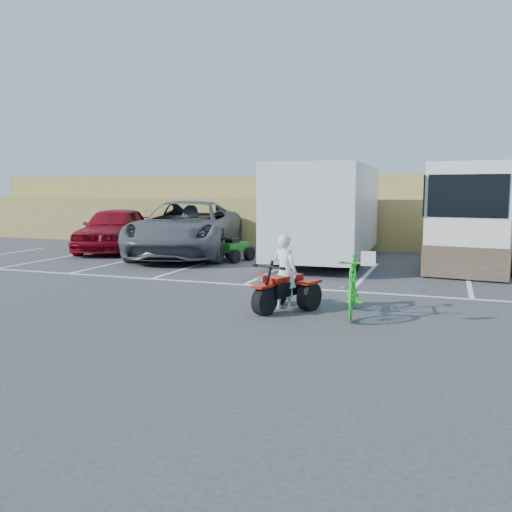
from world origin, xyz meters
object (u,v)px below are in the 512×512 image
(quad_atv_green, at_px, (233,261))
(rv_motorhome, at_px, (480,221))
(red_car, at_px, (115,229))
(rider, at_px, (285,272))
(red_trike_atv, at_px, (280,311))
(cargo_trailer, at_px, (326,211))
(quad_atv_blue, at_px, (200,259))
(green_dirt_bike, at_px, (353,285))
(grey_pickup, at_px, (187,228))

(quad_atv_green, bearing_deg, rv_motorhome, 32.45)
(red_car, bearing_deg, rider, -55.87)
(red_trike_atv, bearing_deg, cargo_trailer, 115.12)
(red_car, xyz_separation_m, cargo_trailer, (8.47, -0.40, 0.85))
(quad_atv_blue, height_order, quad_atv_green, quad_atv_blue)
(red_trike_atv, bearing_deg, rv_motorhome, 85.87)
(quad_atv_green, bearing_deg, rider, -45.96)
(rv_motorhome, bearing_deg, green_dirt_bike, -98.88)
(grey_pickup, distance_m, rv_motorhome, 10.13)
(red_trike_atv, xyz_separation_m, quad_atv_blue, (-4.97, 6.69, 0.00))
(red_trike_atv, xyz_separation_m, rider, (0.05, 0.14, 0.77))
(cargo_trailer, bearing_deg, red_trike_atv, -86.83)
(rider, relative_size, red_car, 0.30)
(quad_atv_green, bearing_deg, quad_atv_blue, -167.96)
(rider, bearing_deg, green_dirt_bike, -160.91)
(red_trike_atv, distance_m, quad_atv_blue, 8.33)
(rv_motorhome, bearing_deg, cargo_trailer, -151.35)
(red_car, bearing_deg, quad_atv_blue, -31.08)
(grey_pickup, relative_size, rv_motorhome, 0.81)
(rider, distance_m, grey_pickup, 9.42)
(green_dirt_bike, bearing_deg, red_car, 136.90)
(red_car, distance_m, quad_atv_blue, 4.42)
(quad_atv_blue, bearing_deg, rv_motorhome, 5.67)
(rv_motorhome, bearing_deg, red_car, -166.21)
(rider, xyz_separation_m, rv_motorhome, (4.06, 9.13, 0.58))
(green_dirt_bike, bearing_deg, quad_atv_blue, 127.14)
(green_dirt_bike, bearing_deg, cargo_trailer, 99.08)
(rider, xyz_separation_m, green_dirt_bike, (1.38, -0.02, -0.19))
(rider, relative_size, quad_atv_green, 1.18)
(red_car, bearing_deg, quad_atv_green, -28.16)
(quad_atv_green, bearing_deg, red_car, -178.15)
(rider, bearing_deg, quad_atv_blue, -32.71)
(red_car, relative_size, quad_atv_blue, 3.55)
(rider, bearing_deg, red_car, -19.98)
(grey_pickup, distance_m, quad_atv_green, 2.49)
(rider, distance_m, red_car, 11.98)
(red_trike_atv, relative_size, green_dirt_bike, 0.77)
(rider, height_order, quad_atv_green, rider)
(red_trike_atv, bearing_deg, green_dirt_bike, 24.78)
(green_dirt_bike, xyz_separation_m, quad_atv_blue, (-6.40, 6.56, -0.58))
(rv_motorhome, bearing_deg, red_trike_atv, -106.43)
(quad_atv_green, bearing_deg, cargo_trailer, 28.12)
(rider, height_order, red_car, red_car)
(grey_pickup, distance_m, red_car, 3.33)
(red_trike_atv, xyz_separation_m, grey_pickup, (-5.85, 7.48, 0.99))
(red_car, bearing_deg, green_dirt_bike, -52.07)
(grey_pickup, relative_size, quad_atv_green, 5.51)
(red_car, distance_m, rv_motorhome, 13.36)
(rider, height_order, green_dirt_bike, rider)
(green_dirt_bike, relative_size, cargo_trailer, 0.28)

